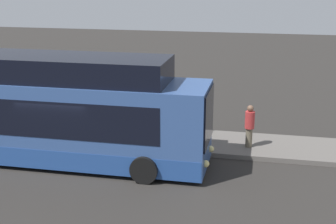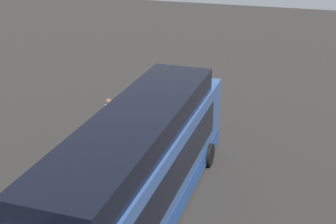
{
  "view_description": "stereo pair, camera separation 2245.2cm",
  "coord_description": "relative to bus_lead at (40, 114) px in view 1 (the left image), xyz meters",
  "views": [
    {
      "loc": [
        6.83,
        -14.65,
        6.64
      ],
      "look_at": [
        3.59,
        0.82,
        1.92
      ],
      "focal_mm": 50.0,
      "sensor_mm": 36.0,
      "label": 1
    },
    {
      "loc": [
        -13.1,
        -4.65,
        9.31
      ],
      "look_at": [
        3.59,
        0.82,
        1.92
      ],
      "focal_mm": 50.0,
      "sensor_mm": 36.0,
      "label": 2
    }
  ],
  "objects": [
    {
      "name": "bus_lead",
      "position": [
        0.0,
        0.0,
        0.0
      ],
      "size": [
        12.12,
        2.78,
        3.9
      ],
      "color": "#33518C",
      "rests_on": "ground"
    },
    {
      "name": "passenger_with_bags",
      "position": [
        0.84,
        2.48,
        -0.56
      ],
      "size": [
        0.63,
        0.56,
        1.86
      ],
      "rotation": [
        0.0,
        0.0,
        2.12
      ],
      "color": "#4C476B",
      "rests_on": "platform"
    },
    {
      "name": "ground",
      "position": [
        0.99,
        -0.22,
        -1.75
      ],
      "size": [
        80.0,
        80.0,
        0.0
      ],
      "primitive_type": "plane",
      "color": "#2B2826"
    },
    {
      "name": "suitcase",
      "position": [
        4.49,
        2.93,
        -1.21
      ],
      "size": [
        0.44,
        0.26,
        0.97
      ],
      "color": "black",
      "rests_on": "platform"
    },
    {
      "name": "platform",
      "position": [
        0.99,
        2.71,
        -1.66
      ],
      "size": [
        20.0,
        2.65,
        0.18
      ],
      "color": "#605B56",
      "rests_on": "ground"
    },
    {
      "name": "sign_post",
      "position": [
        -2.27,
        2.21,
        -0.17
      ],
      "size": [
        0.1,
        0.62,
        2.21
      ],
      "color": "#4C4C51",
      "rests_on": "platform"
    },
    {
      "name": "passenger_boarding",
      "position": [
        5.07,
        3.48,
        -0.57
      ],
      "size": [
        0.58,
        0.52,
        1.8
      ],
      "rotation": [
        0.0,
        0.0,
        -1.02
      ],
      "color": "#6B604C",
      "rests_on": "platform"
    },
    {
      "name": "passenger_waiting",
      "position": [
        7.4,
        2.35,
        -0.67
      ],
      "size": [
        0.49,
        0.49,
        1.66
      ],
      "rotation": [
        0.0,
        0.0,
        -0.45
      ],
      "color": "#6B604C",
      "rests_on": "platform"
    }
  ]
}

